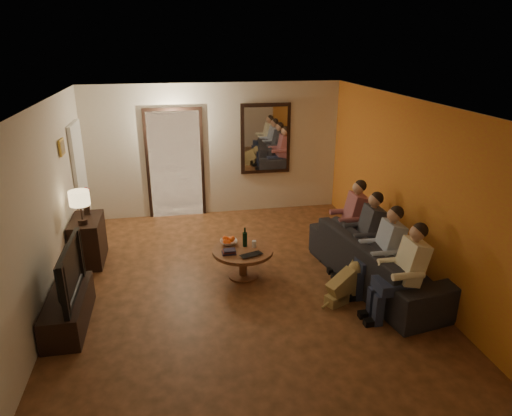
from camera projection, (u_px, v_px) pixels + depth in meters
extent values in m
cube|color=#412911|center=(240.00, 283.00, 6.69)|extent=(5.00, 6.00, 0.01)
cube|color=white|center=(237.00, 103.00, 5.78)|extent=(5.00, 6.00, 0.01)
cube|color=beige|center=(216.00, 150.00, 9.00)|extent=(5.00, 0.02, 2.60)
cube|color=beige|center=(298.00, 328.00, 3.48)|extent=(5.00, 0.02, 2.60)
cube|color=beige|center=(45.00, 212.00, 5.80)|extent=(0.02, 6.00, 2.60)
cube|color=beige|center=(407.00, 189.00, 6.68)|extent=(0.02, 6.00, 2.60)
cube|color=orange|center=(407.00, 189.00, 6.67)|extent=(0.01, 6.00, 2.60)
cube|color=#FFE0A5|center=(175.00, 165.00, 8.93)|extent=(1.00, 0.06, 2.10)
cube|color=black|center=(175.00, 165.00, 8.92)|extent=(1.12, 0.04, 2.22)
cube|color=silver|center=(189.00, 171.00, 9.03)|extent=(0.45, 0.03, 1.70)
cube|color=black|center=(266.00, 139.00, 9.07)|extent=(1.00, 0.05, 1.40)
cube|color=white|center=(266.00, 139.00, 9.04)|extent=(0.86, 0.02, 1.26)
cube|color=white|center=(81.00, 181.00, 8.02)|extent=(0.06, 0.85, 2.04)
cube|color=#B28C33|center=(62.00, 147.00, 6.81)|extent=(0.03, 0.28, 0.24)
cube|color=brown|center=(63.00, 147.00, 6.81)|extent=(0.01, 0.22, 0.18)
cube|color=black|center=(88.00, 240.00, 7.23)|extent=(0.45, 0.82, 0.73)
cube|color=black|center=(68.00, 310.00, 5.67)|extent=(0.45, 1.23, 0.41)
imported|color=black|center=(62.00, 272.00, 5.48)|extent=(1.15, 0.15, 0.66)
imported|color=black|center=(379.00, 260.00, 6.59)|extent=(2.66, 1.40, 0.74)
cylinder|color=brown|center=(243.00, 263.00, 6.81)|extent=(0.98, 0.98, 0.45)
imported|color=white|center=(229.00, 242.00, 6.89)|extent=(0.26, 0.26, 0.06)
cylinder|color=silver|center=(254.00, 244.00, 6.79)|extent=(0.06, 0.06, 0.10)
imported|color=black|center=(253.00, 256.00, 6.49)|extent=(0.38, 0.31, 0.03)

